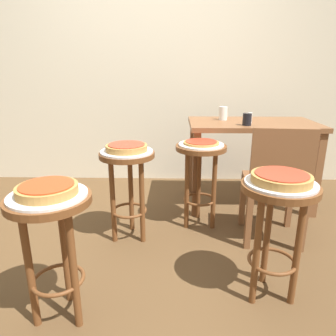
{
  "coord_description": "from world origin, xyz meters",
  "views": [
    {
      "loc": [
        0.26,
        -1.79,
        1.19
      ],
      "look_at": [
        0.21,
        0.13,
        0.59
      ],
      "focal_mm": 33.32,
      "sensor_mm": 36.0,
      "label": 1
    }
  ],
  "objects_px": {
    "stool_leftside": "(128,176)",
    "wooden_chair": "(276,181)",
    "serving_plate_middle": "(281,183)",
    "serving_plate_leftside": "(127,151)",
    "cup_far_edge": "(223,113)",
    "pizza_rear": "(201,143)",
    "stool_rear": "(200,167)",
    "dining_table": "(251,136)",
    "stool_middle": "(277,215)",
    "condiment_shaker": "(250,118)",
    "pizza_foreground": "(47,189)",
    "pizza_middle": "(281,178)",
    "pizza_leftside": "(127,147)",
    "serving_plate_rear": "(201,145)",
    "serving_plate_foreground": "(48,195)",
    "stool_foreground": "(52,230)",
    "cup_near_edge": "(247,119)"
  },
  "relations": [
    {
      "from": "stool_foreground",
      "to": "cup_near_edge",
      "type": "bearing_deg",
      "value": 47.53
    },
    {
      "from": "dining_table",
      "to": "stool_leftside",
      "type": "bearing_deg",
      "value": -147.1
    },
    {
      "from": "stool_rear",
      "to": "cup_far_edge",
      "type": "xyz_separation_m",
      "value": [
        0.23,
        0.53,
        0.34
      ]
    },
    {
      "from": "condiment_shaker",
      "to": "wooden_chair",
      "type": "relative_size",
      "value": 0.1
    },
    {
      "from": "pizza_foreground",
      "to": "serving_plate_foreground",
      "type": "bearing_deg",
      "value": 63.43
    },
    {
      "from": "serving_plate_leftside",
      "to": "pizza_middle",
      "type": "bearing_deg",
      "value": -35.5
    },
    {
      "from": "dining_table",
      "to": "condiment_shaker",
      "type": "xyz_separation_m",
      "value": [
        -0.04,
        -0.06,
        0.17
      ]
    },
    {
      "from": "stool_foreground",
      "to": "stool_middle",
      "type": "relative_size",
      "value": 1.0
    },
    {
      "from": "serving_plate_foreground",
      "to": "pizza_leftside",
      "type": "distance_m",
      "value": 0.82
    },
    {
      "from": "serving_plate_middle",
      "to": "stool_rear",
      "type": "xyz_separation_m",
      "value": [
        -0.33,
        0.83,
        -0.17
      ]
    },
    {
      "from": "stool_leftside",
      "to": "pizza_leftside",
      "type": "relative_size",
      "value": 2.3
    },
    {
      "from": "stool_leftside",
      "to": "serving_plate_leftside",
      "type": "relative_size",
      "value": 1.8
    },
    {
      "from": "serving_plate_middle",
      "to": "dining_table",
      "type": "bearing_deg",
      "value": 83.27
    },
    {
      "from": "pizza_foreground",
      "to": "pizza_rear",
      "type": "bearing_deg",
      "value": 52.91
    },
    {
      "from": "pizza_leftside",
      "to": "stool_rear",
      "type": "relative_size",
      "value": 0.44
    },
    {
      "from": "pizza_middle",
      "to": "condiment_shaker",
      "type": "bearing_deg",
      "value": 84.93
    },
    {
      "from": "serving_plate_middle",
      "to": "stool_leftside",
      "type": "height_order",
      "value": "serving_plate_middle"
    },
    {
      "from": "pizza_middle",
      "to": "pizza_leftside",
      "type": "relative_size",
      "value": 1.03
    },
    {
      "from": "pizza_leftside",
      "to": "cup_near_edge",
      "type": "distance_m",
      "value": 1.03
    },
    {
      "from": "cup_far_edge",
      "to": "serving_plate_middle",
      "type": "bearing_deg",
      "value": -85.94
    },
    {
      "from": "stool_leftside",
      "to": "wooden_chair",
      "type": "relative_size",
      "value": 0.77
    },
    {
      "from": "serving_plate_foreground",
      "to": "pizza_leftside",
      "type": "relative_size",
      "value": 1.23
    },
    {
      "from": "stool_foreground",
      "to": "cup_near_edge",
      "type": "height_order",
      "value": "cup_near_edge"
    },
    {
      "from": "condiment_shaker",
      "to": "serving_plate_foreground",
      "type": "bearing_deg",
      "value": -130.92
    },
    {
      "from": "pizza_middle",
      "to": "dining_table",
      "type": "relative_size",
      "value": 0.27
    },
    {
      "from": "serving_plate_leftside",
      "to": "condiment_shaker",
      "type": "bearing_deg",
      "value": 31.55
    },
    {
      "from": "pizza_rear",
      "to": "stool_rear",
      "type": "bearing_deg",
      "value": 0.0
    },
    {
      "from": "pizza_leftside",
      "to": "serving_plate_rear",
      "type": "distance_m",
      "value": 0.57
    },
    {
      "from": "stool_foreground",
      "to": "stool_leftside",
      "type": "height_order",
      "value": "same"
    },
    {
      "from": "serving_plate_foreground",
      "to": "wooden_chair",
      "type": "xyz_separation_m",
      "value": [
        1.26,
        0.76,
        -0.19
      ]
    },
    {
      "from": "pizza_rear",
      "to": "condiment_shaker",
      "type": "height_order",
      "value": "condiment_shaker"
    },
    {
      "from": "stool_rear",
      "to": "wooden_chair",
      "type": "height_order",
      "value": "wooden_chair"
    },
    {
      "from": "pizza_rear",
      "to": "pizza_middle",
      "type": "bearing_deg",
      "value": -68.41
    },
    {
      "from": "serving_plate_leftside",
      "to": "wooden_chair",
      "type": "height_order",
      "value": "wooden_chair"
    },
    {
      "from": "pizza_foreground",
      "to": "pizza_middle",
      "type": "height_order",
      "value": "same"
    },
    {
      "from": "serving_plate_middle",
      "to": "serving_plate_leftside",
      "type": "distance_m",
      "value": 1.05
    },
    {
      "from": "stool_middle",
      "to": "serving_plate_middle",
      "type": "relative_size",
      "value": 1.85
    },
    {
      "from": "cup_far_edge",
      "to": "wooden_chair",
      "type": "bearing_deg",
      "value": -70.98
    },
    {
      "from": "pizza_middle",
      "to": "wooden_chair",
      "type": "bearing_deg",
      "value": 73.25
    },
    {
      "from": "serving_plate_middle",
      "to": "cup_far_edge",
      "type": "relative_size",
      "value": 2.98
    },
    {
      "from": "stool_middle",
      "to": "pizza_rear",
      "type": "distance_m",
      "value": 0.91
    },
    {
      "from": "serving_plate_middle",
      "to": "stool_leftside",
      "type": "xyz_separation_m",
      "value": [
        -0.85,
        0.61,
        -0.17
      ]
    },
    {
      "from": "serving_plate_foreground",
      "to": "pizza_leftside",
      "type": "height_order",
      "value": "pizza_leftside"
    },
    {
      "from": "pizza_leftside",
      "to": "cup_far_edge",
      "type": "bearing_deg",
      "value": 44.55
    },
    {
      "from": "stool_rear",
      "to": "cup_near_edge",
      "type": "xyz_separation_m",
      "value": [
        0.38,
        0.24,
        0.33
      ]
    },
    {
      "from": "stool_foreground",
      "to": "serving_plate_foreground",
      "type": "distance_m",
      "value": 0.17
    },
    {
      "from": "stool_middle",
      "to": "cup_near_edge",
      "type": "height_order",
      "value": "cup_near_edge"
    },
    {
      "from": "stool_leftside",
      "to": "dining_table",
      "type": "relative_size",
      "value": 0.6
    },
    {
      "from": "serving_plate_middle",
      "to": "dining_table",
      "type": "distance_m",
      "value": 1.27
    },
    {
      "from": "wooden_chair",
      "to": "cup_far_edge",
      "type": "bearing_deg",
      "value": 109.02
    }
  ]
}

